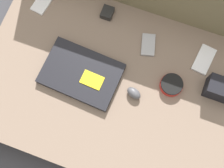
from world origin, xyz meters
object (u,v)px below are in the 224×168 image
Objects in this scene: computer_mouse at (134,93)px; phone_silver at (42,3)px; phone_small at (148,45)px; charger_brick at (107,13)px; camera_pouch at (222,90)px; phone_black at (204,60)px; laptop at (81,74)px; speaker_puck at (171,85)px.

computer_mouse is 0.66× the size of phone_silver.
charger_brick is (-0.22, 0.08, 0.01)m from phone_small.
camera_pouch is at bearing 0.09° from phone_silver.
phone_small is at bearing -168.32° from phone_black.
phone_silver is 0.51m from phone_small.
computer_mouse reaches higher than laptop.
computer_mouse is at bearing -101.59° from phone_small.
charger_brick is (-0.56, 0.18, -0.03)m from camera_pouch.
speaker_puck reaches higher than phone_black.
phone_black is at bearing -10.48° from phone_small.
phone_silver is at bearing -173.24° from phone_black.
laptop is at bearing -161.60° from computer_mouse.
phone_black is (0.23, 0.25, -0.01)m from computer_mouse.
camera_pouch is at bearing 12.31° from speaker_puck.
camera_pouch reaches higher than phone_black.
charger_brick is at bearing 18.31° from phone_silver.
laptop is 2.98× the size of phone_small.
laptop is at bearing -167.33° from speaker_puck.
laptop reaches higher than phone_silver.
phone_small is (-0.15, 0.14, -0.01)m from speaker_puck.
camera_pouch is at bearing 15.98° from laptop.
speaker_puck reaches higher than phone_silver.
speaker_puck is 0.86× the size of phone_silver.
computer_mouse is 1.25× the size of charger_brick.
phone_black is at bearing 30.73° from laptop.
camera_pouch is (0.20, 0.04, 0.03)m from speaker_puck.
charger_brick is (0.00, 0.30, 0.00)m from laptop.
laptop is 2.97× the size of phone_silver.
laptop is at bearing -90.78° from charger_brick.
speaker_puck is 1.65× the size of charger_brick.
phone_black is 0.16m from camera_pouch.
phone_small is (0.22, 0.22, -0.01)m from laptop.
laptop is at bearing -145.27° from phone_black.
computer_mouse is 0.16m from speaker_puck.
phone_black is (0.47, 0.24, -0.01)m from laptop.
speaker_puck is 0.20m from camera_pouch.
phone_black is 1.02× the size of camera_pouch.
laptop is at bearing -149.63° from phone_small.
phone_silver is at bearing 165.82° from speaker_puck.
speaker_puck is at bearing 16.10° from laptop.
laptop is 0.58m from camera_pouch.
phone_small is at bearing 136.54° from speaker_puck.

